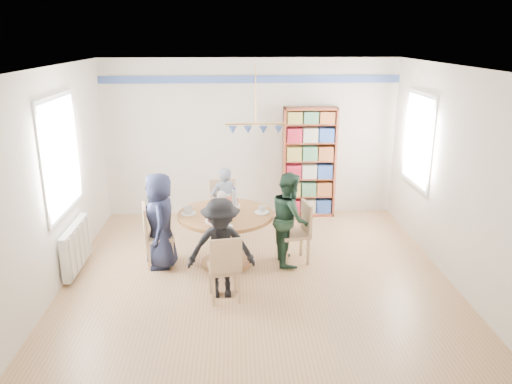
{
  "coord_description": "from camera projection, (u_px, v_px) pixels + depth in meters",
  "views": [
    {
      "loc": [
        -0.28,
        -5.95,
        3.06
      ],
      "look_at": [
        0.0,
        0.4,
        1.05
      ],
      "focal_mm": 35.0,
      "sensor_mm": 36.0,
      "label": 1
    }
  ],
  "objects": [
    {
      "name": "person_left",
      "position": [
        160.0,
        221.0,
        6.72
      ],
      "size": [
        0.52,
        0.7,
        1.33
      ],
      "primitive_type": "imported",
      "rotation": [
        0.0,
        0.0,
        -1.42
      ],
      "color": "#161A31",
      "rests_on": "ground"
    },
    {
      "name": "chair_left",
      "position": [
        153.0,
        232.0,
        6.8
      ],
      "size": [
        0.47,
        0.47,
        0.88
      ],
      "color": "tan",
      "rests_on": "ground"
    },
    {
      "name": "chair_near",
      "position": [
        225.0,
        266.0,
        5.86
      ],
      "size": [
        0.43,
        0.43,
        0.84
      ],
      "color": "tan",
      "rests_on": "ground"
    },
    {
      "name": "person_right",
      "position": [
        290.0,
        218.0,
        6.85
      ],
      "size": [
        0.52,
        0.65,
        1.3
      ],
      "primitive_type": "imported",
      "rotation": [
        0.0,
        0.0,
        1.62
      ],
      "color": "black",
      "rests_on": "ground"
    },
    {
      "name": "bookshelf",
      "position": [
        309.0,
        164.0,
        8.59
      ],
      "size": [
        0.91,
        0.27,
        1.9
      ],
      "color": "brown",
      "rests_on": "ground"
    },
    {
      "name": "room_shell",
      "position": [
        236.0,
        141.0,
        6.92
      ],
      "size": [
        5.0,
        5.0,
        5.0
      ],
      "color": "white",
      "rests_on": "ground"
    },
    {
      "name": "chair_right",
      "position": [
        299.0,
        229.0,
        6.93
      ],
      "size": [
        0.44,
        0.44,
        0.86
      ],
      "color": "tan",
      "rests_on": "ground"
    },
    {
      "name": "chair_far",
      "position": [
        224.0,
        206.0,
        7.78
      ],
      "size": [
        0.46,
        0.46,
        0.91
      ],
      "color": "tan",
      "rests_on": "ground"
    },
    {
      "name": "ground",
      "position": [
        257.0,
        277.0,
        6.6
      ],
      "size": [
        5.0,
        5.0,
        0.0
      ],
      "primitive_type": "plane",
      "color": "tan"
    },
    {
      "name": "tableware",
      "position": [
        223.0,
        208.0,
        6.75
      ],
      "size": [
        1.2,
        1.2,
        0.32
      ],
      "color": "white",
      "rests_on": "dining_table"
    },
    {
      "name": "radiator",
      "position": [
        76.0,
        246.0,
        6.68
      ],
      "size": [
        0.12,
        1.0,
        0.6
      ],
      "color": "silver",
      "rests_on": "ground"
    },
    {
      "name": "person_near",
      "position": [
        221.0,
        248.0,
        5.94
      ],
      "size": [
        0.83,
        0.49,
        1.25
      ],
      "primitive_type": "imported",
      "rotation": [
        0.0,
        0.0,
        0.03
      ],
      "color": "black",
      "rests_on": "ground"
    },
    {
      "name": "dining_table",
      "position": [
        226.0,
        226.0,
        6.81
      ],
      "size": [
        1.3,
        1.3,
        0.75
      ],
      "color": "brown",
      "rests_on": "ground"
    },
    {
      "name": "person_far",
      "position": [
        224.0,
        203.0,
        7.7
      ],
      "size": [
        0.48,
        0.4,
        1.14
      ],
      "primitive_type": "imported",
      "rotation": [
        0.0,
        0.0,
        3.49
      ],
      "color": "gray",
      "rests_on": "ground"
    }
  ]
}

